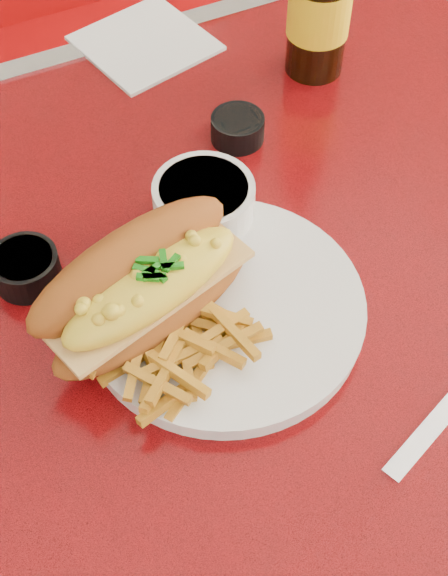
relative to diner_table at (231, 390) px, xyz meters
name	(u,v)px	position (x,y,z in m)	size (l,w,h in m)	color
ground	(229,573)	(0.00, 0.00, -0.61)	(8.00, 8.00, 0.00)	beige
diner_table	(231,390)	(0.00, 0.00, 0.00)	(1.23, 0.83, 0.77)	red
booth_bench_far	(43,143)	(0.00, 0.81, -0.32)	(1.20, 0.51, 0.90)	#A40A0C
dinner_plate	(224,309)	(-0.01, -0.01, 0.17)	(0.29, 0.29, 0.02)	silver
mac_hoagie	(144,285)	(-0.08, 0.01, 0.22)	(0.22, 0.15, 0.09)	#924A17
fries_pile	(174,338)	(-0.07, -0.03, 0.19)	(0.10, 0.10, 0.03)	gold
fork	(194,277)	(-0.03, 0.03, 0.18)	(0.05, 0.13, 0.00)	silver
gravy_ramekin	(204,205)	(0.02, 0.09, 0.19)	(0.11, 0.11, 0.05)	silver
sauce_cup_left	(25,267)	(-0.16, 0.10, 0.18)	(0.07, 0.07, 0.03)	black
sauce_cup_right	(238,127)	(0.10, 0.19, 0.18)	(0.07, 0.07, 0.03)	black
paper_napkin	(145,43)	(0.07, 0.38, 0.16)	(0.14, 0.14, 0.00)	silver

